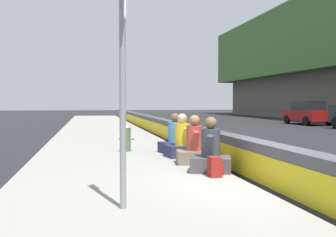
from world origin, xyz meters
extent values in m
plane|color=#232326|center=(0.00, 0.00, 0.00)|extent=(160.00, 160.00, 0.00)
cube|color=gray|center=(0.00, 2.65, 0.07)|extent=(80.00, 4.40, 0.14)
cube|color=#47474C|center=(0.00, 0.00, 0.42)|extent=(76.00, 0.44, 0.85)
cube|color=gold|center=(0.00, 0.23, 0.38)|extent=(74.48, 0.01, 0.54)
cylinder|color=gray|center=(-1.49, 2.89, 1.94)|extent=(0.09, 0.09, 3.60)
cube|color=white|center=(-1.49, 2.87, 2.94)|extent=(0.44, 0.02, 0.36)
cube|color=black|center=(-1.49, 2.85, 2.94)|extent=(0.30, 0.01, 0.10)
cylinder|color=#47663D|center=(5.33, 2.23, 0.50)|extent=(0.24, 0.24, 0.72)
cone|color=gray|center=(5.33, 2.23, 0.94)|extent=(0.26, 0.26, 0.16)
cylinder|color=gray|center=(5.33, 2.06, 0.54)|extent=(0.10, 0.12, 0.10)
cylinder|color=gray|center=(5.33, 2.40, 0.54)|extent=(0.10, 0.12, 0.10)
cube|color=#424247|center=(1.30, 0.79, 0.30)|extent=(0.94, 1.03, 0.32)
cylinder|color=#333842|center=(1.30, 0.79, 0.76)|extent=(0.41, 0.41, 0.60)
sphere|color=brown|center=(1.30, 0.79, 1.19)|extent=(0.26, 0.26, 0.26)
cylinder|color=#333842|center=(1.51, 0.72, 0.70)|extent=(0.34, 0.23, 0.53)
cylinder|color=#333842|center=(1.09, 0.86, 0.70)|extent=(0.34, 0.23, 0.53)
cube|color=#706651|center=(2.51, 0.84, 0.30)|extent=(0.82, 0.93, 0.32)
cylinder|color=#AD3D33|center=(2.51, 0.84, 0.76)|extent=(0.41, 0.41, 0.60)
sphere|color=#8E6647|center=(2.51, 0.84, 1.19)|extent=(0.26, 0.26, 0.26)
cylinder|color=#AD3D33|center=(2.73, 0.81, 0.70)|extent=(0.32, 0.18, 0.53)
cylinder|color=#AD3D33|center=(2.29, 0.87, 0.70)|extent=(0.32, 0.18, 0.53)
cube|color=#23284C|center=(3.78, 0.86, 0.30)|extent=(0.84, 0.94, 0.32)
cylinder|color=gold|center=(3.78, 0.86, 0.76)|extent=(0.41, 0.41, 0.60)
sphere|color=tan|center=(3.78, 0.86, 1.19)|extent=(0.26, 0.26, 0.26)
cylinder|color=gold|center=(4.00, 0.90, 0.70)|extent=(0.32, 0.19, 0.53)
cylinder|color=gold|center=(3.56, 0.83, 0.70)|extent=(0.32, 0.19, 0.53)
cube|color=#23284C|center=(4.76, 0.86, 0.30)|extent=(0.85, 0.95, 0.31)
cylinder|color=#427FB7|center=(4.76, 0.86, 0.75)|extent=(0.40, 0.40, 0.59)
sphere|color=brown|center=(4.76, 0.86, 1.18)|extent=(0.26, 0.26, 0.26)
cylinder|color=#427FB7|center=(4.97, 0.90, 0.69)|extent=(0.32, 0.19, 0.52)
cylinder|color=#427FB7|center=(4.54, 0.82, 0.69)|extent=(0.32, 0.19, 0.52)
cube|color=maroon|center=(0.67, 0.90, 0.34)|extent=(0.32, 0.22, 0.40)
cube|color=maroon|center=(0.67, 0.76, 0.28)|extent=(0.22, 0.06, 0.20)
cube|color=maroon|center=(20.73, -12.25, 0.69)|extent=(4.50, 1.81, 0.72)
cube|color=black|center=(20.63, -12.25, 1.38)|extent=(2.20, 1.62, 0.66)
cylinder|color=black|center=(22.18, -11.39, 0.33)|extent=(0.66, 0.22, 0.66)
cylinder|color=black|center=(22.17, -13.12, 0.33)|extent=(0.66, 0.22, 0.66)
cylinder|color=black|center=(19.30, -11.38, 0.33)|extent=(0.66, 0.22, 0.66)
cylinder|color=black|center=(19.29, -13.11, 0.33)|extent=(0.66, 0.22, 0.66)
camera|label=1|loc=(-7.33, 3.35, 1.63)|focal=44.95mm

